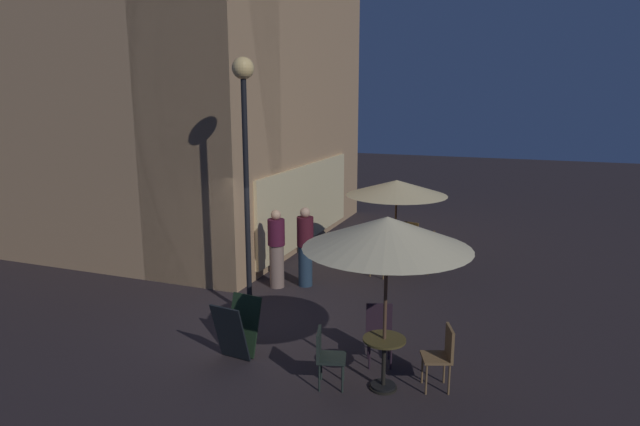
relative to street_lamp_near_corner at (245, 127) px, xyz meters
The scene contains 17 objects.
ground_plane 3.62m from the street_lamp_near_corner, 139.68° to the right, with size 60.00×60.00×0.00m, color #2A2224.
cafe_building 5.33m from the street_lamp_near_corner, 42.57° to the left, with size 8.81×8.57×9.67m.
street_lamp_near_corner is the anchor object (origin of this frame).
menu_sandwich_board 3.55m from the street_lamp_near_corner, 158.72° to the right, with size 0.72×0.63×0.95m.
cafe_table_0 5.32m from the street_lamp_near_corner, 26.06° to the right, with size 0.79×0.79×0.71m.
cafe_table_1 4.66m from the street_lamp_near_corner, 119.05° to the right, with size 0.62×0.62×0.77m.
patio_umbrella_0 4.65m from the street_lamp_near_corner, 26.06° to the right, with size 2.42×2.42×2.18m.
patio_umbrella_1 3.72m from the street_lamp_near_corner, 119.05° to the right, with size 2.33×2.33×2.55m.
cafe_chair_0 5.56m from the street_lamp_near_corner, 35.56° to the right, with size 0.46×0.46×1.00m.
cafe_chair_1 5.96m from the street_lamp_near_corner, 24.25° to the right, with size 0.48×0.48×0.98m.
cafe_chair_2 5.11m from the street_lamp_near_corner, 14.99° to the right, with size 0.44×0.44×0.92m.
cafe_chair_3 4.66m from the street_lamp_near_corner, 29.21° to the right, with size 0.51×0.51×0.94m.
cafe_chair_4 4.27m from the street_lamp_near_corner, 130.51° to the right, with size 0.51×0.51×0.86m.
cafe_chair_5 5.09m from the street_lamp_near_corner, 110.15° to the right, with size 0.51×0.51×0.95m.
cafe_chair_6 4.23m from the street_lamp_near_corner, 108.24° to the right, with size 0.53×0.53×0.93m.
patron_standing_0 3.20m from the street_lamp_near_corner, ahead, with size 0.37×0.37×1.74m.
patron_standing_1 3.36m from the street_lamp_near_corner, 10.23° to the right, with size 0.36×0.36×1.77m.
Camera 1 is at (-8.46, -4.50, 4.15)m, focal length 30.70 mm.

